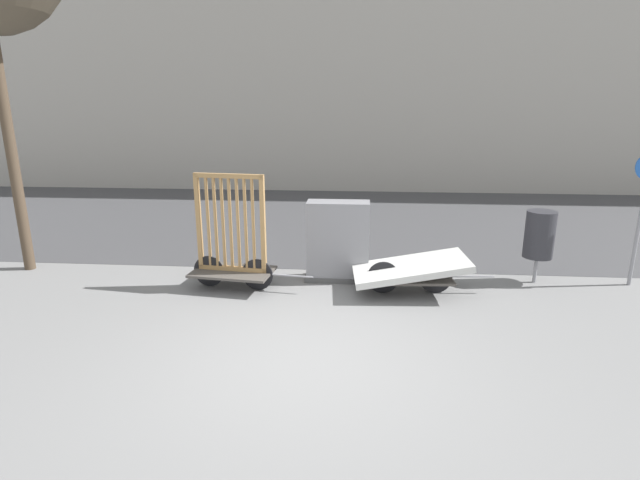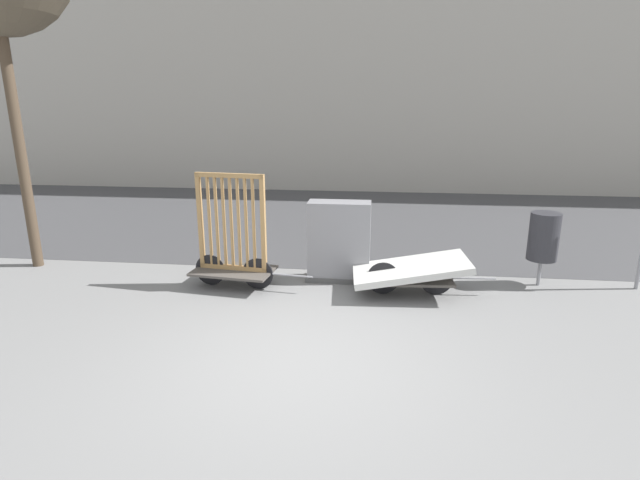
{
  "view_description": "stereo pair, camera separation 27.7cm",
  "coord_description": "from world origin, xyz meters",
  "px_view_note": "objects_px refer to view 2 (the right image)",
  "views": [
    {
      "loc": [
        0.6,
        -5.28,
        2.97
      ],
      "look_at": [
        0.0,
        2.33,
        0.85
      ],
      "focal_mm": 28.0,
      "sensor_mm": 36.0,
      "label": 1
    },
    {
      "loc": [
        0.88,
        -5.25,
        2.97
      ],
      "look_at": [
        0.0,
        2.33,
        0.85
      ],
      "focal_mm": 28.0,
      "sensor_mm": 36.0,
      "label": 2
    }
  ],
  "objects_px": {
    "bike_cart_with_bedframe": "(233,250)",
    "utility_cabinet": "(339,244)",
    "bike_cart_with_mattress": "(410,271)",
    "trash_bin": "(544,237)"
  },
  "relations": [
    {
      "from": "bike_cart_with_bedframe",
      "to": "utility_cabinet",
      "type": "distance_m",
      "value": 1.78
    },
    {
      "from": "bike_cart_with_bedframe",
      "to": "bike_cart_with_mattress",
      "type": "height_order",
      "value": "bike_cart_with_bedframe"
    },
    {
      "from": "bike_cart_with_bedframe",
      "to": "utility_cabinet",
      "type": "xyz_separation_m",
      "value": [
        1.69,
        0.56,
        0.01
      ]
    },
    {
      "from": "bike_cart_with_bedframe",
      "to": "trash_bin",
      "type": "relative_size",
      "value": 1.64
    },
    {
      "from": "bike_cart_with_mattress",
      "to": "utility_cabinet",
      "type": "distance_m",
      "value": 1.33
    },
    {
      "from": "bike_cart_with_bedframe",
      "to": "bike_cart_with_mattress",
      "type": "bearing_deg",
      "value": 7.06
    },
    {
      "from": "bike_cart_with_bedframe",
      "to": "utility_cabinet",
      "type": "height_order",
      "value": "bike_cart_with_bedframe"
    },
    {
      "from": "bike_cart_with_bedframe",
      "to": "trash_bin",
      "type": "xyz_separation_m",
      "value": [
        5.04,
        0.66,
        0.21
      ]
    },
    {
      "from": "utility_cabinet",
      "to": "trash_bin",
      "type": "bearing_deg",
      "value": 1.75
    },
    {
      "from": "bike_cart_with_mattress",
      "to": "trash_bin",
      "type": "relative_size",
      "value": 1.84
    }
  ]
}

